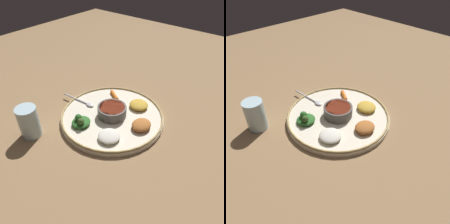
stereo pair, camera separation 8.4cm
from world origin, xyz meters
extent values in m
plane|color=olive|center=(0.00, 0.00, 0.00)|extent=(2.40, 2.40, 0.00)
cylinder|color=beige|center=(0.00, 0.00, 0.01)|extent=(0.39, 0.39, 0.02)
torus|color=tan|center=(0.00, 0.00, 0.02)|extent=(0.39, 0.39, 0.01)
cylinder|color=#4C4742|center=(0.00, 0.00, 0.04)|extent=(0.11, 0.11, 0.04)
cylinder|color=maroon|center=(0.00, 0.00, 0.05)|extent=(0.10, 0.10, 0.01)
ellipsoid|color=silver|center=(-0.01, 0.11, 0.02)|extent=(0.03, 0.04, 0.01)
cylinder|color=silver|center=(-0.02, 0.19, 0.02)|extent=(0.02, 0.12, 0.01)
ellipsoid|color=#2D6628|center=(-0.11, 0.05, 0.03)|extent=(0.08, 0.07, 0.02)
sphere|color=#2D6628|center=(-0.11, 0.06, 0.04)|extent=(0.03, 0.03, 0.03)
sphere|color=#385623|center=(-0.12, 0.05, 0.04)|extent=(0.02, 0.02, 0.02)
sphere|color=#385623|center=(-0.12, 0.04, 0.04)|extent=(0.02, 0.02, 0.02)
cylinder|color=orange|center=(0.10, 0.07, 0.02)|extent=(0.04, 0.06, 0.02)
cone|color=orange|center=(0.12, 0.10, 0.02)|extent=(0.02, 0.02, 0.01)
ellipsoid|color=silver|center=(-0.10, -0.07, 0.03)|extent=(0.11, 0.11, 0.02)
ellipsoid|color=#B2662D|center=(0.01, -0.13, 0.03)|extent=(0.08, 0.07, 0.03)
ellipsoid|color=gold|center=(0.11, -0.05, 0.03)|extent=(0.10, 0.10, 0.02)
cylinder|color=silver|center=(-0.25, 0.16, 0.06)|extent=(0.07, 0.07, 0.12)
cylinder|color=tan|center=(-0.25, 0.16, 0.03)|extent=(0.06, 0.06, 0.05)
camera|label=1|loc=(-0.51, -0.42, 0.55)|focal=35.54mm
camera|label=2|loc=(-0.45, -0.48, 0.55)|focal=35.54mm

